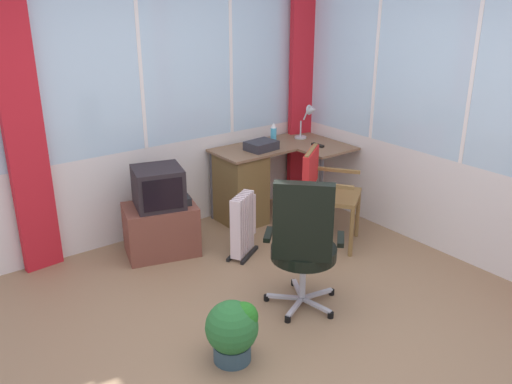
# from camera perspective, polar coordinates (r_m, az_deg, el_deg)

# --- Properties ---
(ground) EXTENTS (4.95, 5.13, 0.06)m
(ground) POSITION_cam_1_polar(r_m,az_deg,el_deg) (4.07, 2.87, -14.65)
(ground) COLOR #8D6E4F
(north_window_panel) EXTENTS (3.95, 0.07, 2.65)m
(north_window_panel) POSITION_cam_1_polar(r_m,az_deg,el_deg) (5.19, -11.93, 9.24)
(north_window_panel) COLOR silver
(north_window_panel) RESTS_ON ground
(east_window_panel) EXTENTS (0.07, 4.13, 2.65)m
(east_window_panel) POSITION_cam_1_polar(r_m,az_deg,el_deg) (4.95, 21.50, 7.70)
(east_window_panel) COLOR silver
(east_window_panel) RESTS_ON ground
(curtain_north_left) EXTENTS (0.33, 0.10, 2.55)m
(curtain_north_left) POSITION_cam_1_polar(r_m,az_deg,el_deg) (4.78, -23.31, 6.39)
(curtain_north_left) COLOR red
(curtain_north_left) RESTS_ON ground
(curtain_corner) EXTENTS (0.33, 0.11, 2.55)m
(curtain_corner) POSITION_cam_1_polar(r_m,az_deg,el_deg) (6.11, 4.94, 10.88)
(curtain_corner) COLOR red
(curtain_corner) RESTS_ON ground
(desk) EXTENTS (1.31, 0.91, 0.76)m
(desk) POSITION_cam_1_polar(r_m,az_deg,el_deg) (5.61, -1.04, 0.95)
(desk) COLOR brown
(desk) RESTS_ON ground
(desk_lamp) EXTENTS (0.23, 0.20, 0.37)m
(desk_lamp) POSITION_cam_1_polar(r_m,az_deg,el_deg) (5.94, 5.64, 7.94)
(desk_lamp) COLOR #B2B7BC
(desk_lamp) RESTS_ON desk
(tv_remote) EXTENTS (0.05, 0.15, 0.02)m
(tv_remote) POSITION_cam_1_polar(r_m,az_deg,el_deg) (5.70, 6.50, 4.92)
(tv_remote) COLOR black
(tv_remote) RESTS_ON desk
(spray_bottle) EXTENTS (0.06, 0.06, 0.22)m
(spray_bottle) POSITION_cam_1_polar(r_m,az_deg,el_deg) (5.78, 1.86, 6.22)
(spray_bottle) COLOR #4BB5D7
(spray_bottle) RESTS_ON desk
(paper_tray) EXTENTS (0.32, 0.26, 0.09)m
(paper_tray) POSITION_cam_1_polar(r_m,az_deg,el_deg) (5.52, 0.56, 4.91)
(paper_tray) COLOR #2C2B32
(paper_tray) RESTS_ON desk
(wooden_armchair) EXTENTS (0.67, 0.67, 0.92)m
(wooden_armchair) POSITION_cam_1_polar(r_m,az_deg,el_deg) (5.11, 6.81, 0.91)
(wooden_armchair) COLOR brown
(wooden_armchair) RESTS_ON ground
(office_chair) EXTENTS (0.61, 0.60, 1.07)m
(office_chair) POSITION_cam_1_polar(r_m,az_deg,el_deg) (3.99, 5.01, -5.14)
(office_chair) COLOR #B7B7BF
(office_chair) RESTS_ON ground
(tv_on_stand) EXTENTS (0.73, 0.60, 0.83)m
(tv_on_stand) POSITION_cam_1_polar(r_m,az_deg,el_deg) (5.01, -10.00, -2.50)
(tv_on_stand) COLOR brown
(tv_on_stand) RESTS_ON ground
(space_heater) EXTENTS (0.40, 0.33, 0.59)m
(space_heater) POSITION_cam_1_polar(r_m,az_deg,el_deg) (4.94, -1.31, -3.42)
(space_heater) COLOR silver
(space_heater) RESTS_ON ground
(potted_plant) EXTENTS (0.35, 0.35, 0.43)m
(potted_plant) POSITION_cam_1_polar(r_m,az_deg,el_deg) (3.65, -2.40, -14.19)
(potted_plant) COLOR #2F4956
(potted_plant) RESTS_ON ground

